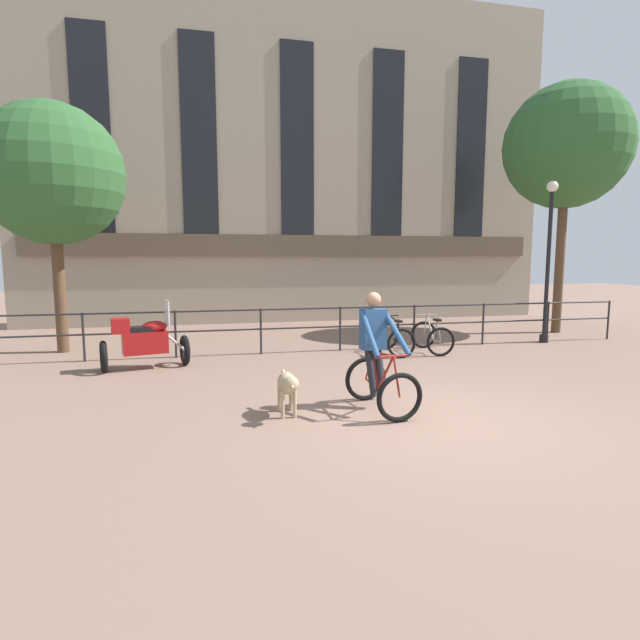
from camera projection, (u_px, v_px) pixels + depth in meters
ground_plane at (440, 419)px, 6.82m from camera, size 60.00×60.00×0.00m
canal_railing at (340, 321)px, 11.76m from camera, size 15.05×0.05×1.05m
building_facade at (296, 159)px, 16.76m from camera, size 18.00×0.72×10.99m
cyclist_with_bike at (378, 357)px, 7.26m from camera, size 0.80×1.24×1.70m
dog at (288, 385)px, 6.90m from camera, size 0.26×0.94×0.64m
parked_motorcycle at (144, 341)px, 9.86m from camera, size 1.75×0.99×1.35m
parked_bicycle_near_lamp at (393, 338)px, 11.41m from camera, size 0.69×1.13×0.86m
parked_bicycle_mid_left at (432, 337)px, 11.62m from camera, size 0.73×1.15×0.86m
street_lamp at (549, 253)px, 12.72m from camera, size 0.28×0.28×4.11m
tree_canalside_left at (52, 175)px, 11.18m from camera, size 3.15×3.15×5.63m
tree_canalside_right at (567, 147)px, 14.09m from camera, size 3.47×3.47×7.06m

